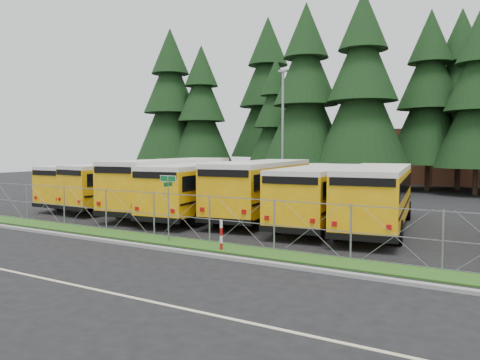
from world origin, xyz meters
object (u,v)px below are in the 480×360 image
Objects in this scene: bus_1 at (140,186)px; bus_4 at (264,189)px; street_sign at (168,194)px; striped_bollard at (221,235)px; bus_2 at (175,186)px; bus_5 at (322,196)px; bus_6 at (377,198)px; light_standard at (283,128)px; bus_0 at (107,185)px; bus_3 at (208,190)px.

bus_4 is (8.84, 0.59, 0.14)m from bus_1.
striped_bollard is at bearing -6.72° from street_sign.
bus_1 is at bearing 168.48° from bus_2.
bus_2 reaches higher than striped_bollard.
bus_6 is (2.82, -0.04, 0.03)m from bus_5.
striped_bollard is at bearing -104.73° from bus_5.
light_standard is (-6.45, 19.30, 4.90)m from striped_bollard.
bus_5 reaches higher than bus_1.
bus_0 is at bearing 146.59° from street_sign.
bus_5 reaches higher than bus_0.
bus_6 is at bearing -6.76° from bus_2.
light_standard reaches higher than bus_6.
light_standard is at bearing 117.43° from bus_5.
light_standard reaches higher than bus_1.
bus_0 is at bearing 151.09° from striped_bollard.
bus_3 is (2.71, -0.47, -0.10)m from bus_2.
light_standard is at bearing 73.39° from bus_1.
bus_4 is 8.93m from striped_bollard.
bus_2 is 4.42× the size of street_sign.
bus_5 is 2.82m from bus_6.
striped_bollard is at bearing -71.52° from light_standard.
bus_3 is 0.96× the size of bus_4.
light_standard reaches higher than bus_0.
bus_6 is 8.71m from striped_bollard.
street_sign reaches higher than striped_bollard.
bus_6 is 10.06m from street_sign.
bus_1 is 5.89m from bus_3.
bus_5 is at bearing 81.24° from striped_bollard.
bus_4 is (5.70, 0.84, -0.03)m from bus_2.
bus_0 is at bearing 170.63° from bus_2.
bus_2 is at bearing 172.22° from bus_6.
bus_0 is at bearing 175.19° from bus_4.
street_sign is at bearing -140.90° from bus_6.
bus_3 is at bearing -0.32° from bus_1.
bus_4 reaches higher than bus_3.
bus_5 is at bearing 5.83° from bus_1.
street_sign is at bearing 173.28° from striped_bollard.
bus_4 is (11.84, 0.57, 0.19)m from bus_0.
bus_1 is at bearing 145.13° from striped_bollard.
bus_2 reaches higher than bus_3.
bus_6 is (12.23, 0.02, -0.09)m from bus_2.
bus_2 is at bearing 174.37° from bus_5.
bus_6 reaches higher than bus_5.
bus_2 is at bearing 163.67° from bus_3.
light_standard is (4.92, 11.38, 4.04)m from bus_1.
bus_3 is 9.11m from striped_bollard.
bus_3 is 1.15× the size of light_standard.
bus_3 is at bearing -7.17° from bus_0.
street_sign is at bearing -79.25° from light_standard.
bus_1 is 13.88m from striped_bollard.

